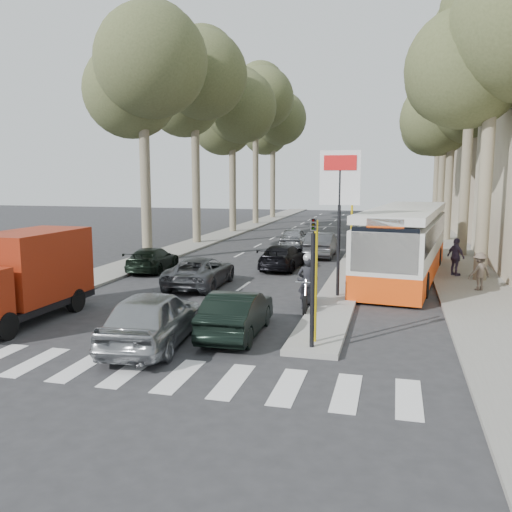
# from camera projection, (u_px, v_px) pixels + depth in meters

# --- Properties ---
(ground) EXTENTS (120.00, 120.00, 0.00)m
(ground) POSITION_uv_depth(u_px,v_px,m) (214.00, 329.00, 16.67)
(ground) COLOR #28282B
(ground) RESTS_ON ground
(sidewalk_right) EXTENTS (3.20, 70.00, 0.12)m
(sidewalk_right) POSITION_uv_depth(u_px,v_px,m) (443.00, 242.00, 38.49)
(sidewalk_right) COLOR gray
(sidewalk_right) RESTS_ON ground
(median_left) EXTENTS (2.40, 64.00, 0.12)m
(median_left) POSITION_uv_depth(u_px,v_px,m) (232.00, 232.00, 45.46)
(median_left) COLOR gray
(median_left) RESTS_ON ground
(traffic_island) EXTENTS (1.50, 26.00, 0.16)m
(traffic_island) POSITION_uv_depth(u_px,v_px,m) (350.00, 271.00, 26.39)
(traffic_island) COLOR gray
(traffic_island) RESTS_ON ground
(billboard) EXTENTS (1.50, 12.10, 5.60)m
(billboard) POSITION_uv_depth(u_px,v_px,m) (339.00, 202.00, 20.12)
(billboard) COLOR yellow
(billboard) RESTS_ON ground
(traffic_light_island) EXTENTS (0.16, 0.41, 3.60)m
(traffic_light_island) POSITION_uv_depth(u_px,v_px,m) (313.00, 260.00, 14.07)
(traffic_light_island) COLOR black
(traffic_light_island) RESTS_ON ground
(tree_l_a) EXTENTS (7.40, 7.20, 14.10)m
(tree_l_a) POSITION_uv_depth(u_px,v_px,m) (145.00, 67.00, 28.71)
(tree_l_a) COLOR #6B604C
(tree_l_a) RESTS_ON ground
(tree_l_b) EXTENTS (7.40, 7.20, 14.88)m
(tree_l_b) POSITION_uv_depth(u_px,v_px,m) (197.00, 80.00, 36.29)
(tree_l_b) COLOR #6B604C
(tree_l_b) RESTS_ON ground
(tree_l_c) EXTENTS (7.40, 7.20, 13.71)m
(tree_l_c) POSITION_uv_depth(u_px,v_px,m) (234.00, 110.00, 44.06)
(tree_l_c) COLOR #6B604C
(tree_l_c) RESTS_ON ground
(tree_l_d) EXTENTS (7.40, 7.20, 15.66)m
(tree_l_d) POSITION_uv_depth(u_px,v_px,m) (257.00, 101.00, 51.50)
(tree_l_d) COLOR #6B604C
(tree_l_d) RESTS_ON ground
(tree_l_e) EXTENTS (7.40, 7.20, 14.49)m
(tree_l_e) POSITION_uv_depth(u_px,v_px,m) (274.00, 120.00, 59.33)
(tree_l_e) COLOR #6B604C
(tree_l_e) RESTS_ON ground
(tree_r_a) EXTENTS (7.40, 7.20, 14.10)m
(tree_r_a) POSITION_uv_depth(u_px,v_px,m) (497.00, 38.00, 22.59)
(tree_r_a) COLOR #6B604C
(tree_r_a) RESTS_ON ground
(tree_r_b) EXTENTS (7.40, 7.20, 15.27)m
(tree_r_b) POSITION_uv_depth(u_px,v_px,m) (475.00, 54.00, 30.08)
(tree_r_b) COLOR #6B604C
(tree_r_b) RESTS_ON ground
(tree_r_c) EXTENTS (7.40, 7.20, 13.32)m
(tree_r_c) POSITION_uv_depth(u_px,v_px,m) (455.00, 104.00, 38.04)
(tree_r_c) COLOR #6B604C
(tree_r_c) RESTS_ON ground
(tree_r_d) EXTENTS (7.40, 7.20, 14.88)m
(tree_r_d) POSITION_uv_depth(u_px,v_px,m) (447.00, 99.00, 45.48)
(tree_r_d) COLOR #6B604C
(tree_r_d) RESTS_ON ground
(tree_r_e) EXTENTS (7.40, 7.20, 14.10)m
(tree_r_e) POSITION_uv_depth(u_px,v_px,m) (441.00, 118.00, 53.22)
(tree_r_e) COLOR #6B604C
(tree_r_e) RESTS_ON ground
(silver_hatchback) EXTENTS (2.35, 4.82, 1.58)m
(silver_hatchback) POSITION_uv_depth(u_px,v_px,m) (153.00, 318.00, 14.91)
(silver_hatchback) COLOR #94979C
(silver_hatchback) RESTS_ON ground
(dark_hatchback) EXTENTS (1.56, 4.10, 1.34)m
(dark_hatchback) POSITION_uv_depth(u_px,v_px,m) (237.00, 313.00, 15.91)
(dark_hatchback) COLOR black
(dark_hatchback) RESTS_ON ground
(queue_car_a) EXTENTS (2.28, 4.67, 1.28)m
(queue_car_a) POSITION_uv_depth(u_px,v_px,m) (200.00, 272.00, 23.00)
(queue_car_a) COLOR #474A4E
(queue_car_a) RESTS_ON ground
(queue_car_b) EXTENTS (1.96, 4.38, 1.25)m
(queue_car_b) POSITION_uv_depth(u_px,v_px,m) (283.00, 257.00, 27.39)
(queue_car_b) COLOR black
(queue_car_b) RESTS_ON ground
(queue_car_c) EXTENTS (1.76, 4.04, 1.36)m
(queue_car_c) POSITION_uv_depth(u_px,v_px,m) (294.00, 238.00, 35.37)
(queue_car_c) COLOR gray
(queue_car_c) RESTS_ON ground
(queue_car_d) EXTENTS (1.59, 4.37, 1.43)m
(queue_car_d) POSITION_uv_depth(u_px,v_px,m) (321.00, 245.00, 31.52)
(queue_car_d) COLOR #45484C
(queue_car_d) RESTS_ON ground
(queue_car_e) EXTENTS (1.97, 4.19, 1.18)m
(queue_car_e) POSITION_uv_depth(u_px,v_px,m) (153.00, 259.00, 26.76)
(queue_car_e) COLOR black
(queue_car_e) RESTS_ON ground
(red_truck) EXTENTS (2.15, 5.42, 2.88)m
(red_truck) POSITION_uv_depth(u_px,v_px,m) (23.00, 274.00, 17.44)
(red_truck) COLOR black
(red_truck) RESTS_ON ground
(city_bus) EXTENTS (4.32, 12.69, 3.28)m
(city_bus) POSITION_uv_depth(u_px,v_px,m) (405.00, 241.00, 24.81)
(city_bus) COLOR #EB450D
(city_bus) RESTS_ON ground
(motorcycle) EXTENTS (0.89, 2.39, 2.03)m
(motorcycle) POSITION_uv_depth(u_px,v_px,m) (308.00, 283.00, 19.07)
(motorcycle) COLOR black
(motorcycle) RESTS_ON ground
(pedestrian_near) EXTENTS (1.02, 1.11, 1.74)m
(pedestrian_near) POSITION_uv_depth(u_px,v_px,m) (456.00, 257.00, 24.87)
(pedestrian_near) COLOR #453955
(pedestrian_near) RESTS_ON sidewalk_right
(pedestrian_far) EXTENTS (1.06, 0.91, 1.52)m
(pedestrian_far) POSITION_uv_depth(u_px,v_px,m) (479.00, 271.00, 21.68)
(pedestrian_far) COLOR brown
(pedestrian_far) RESTS_ON sidewalk_right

